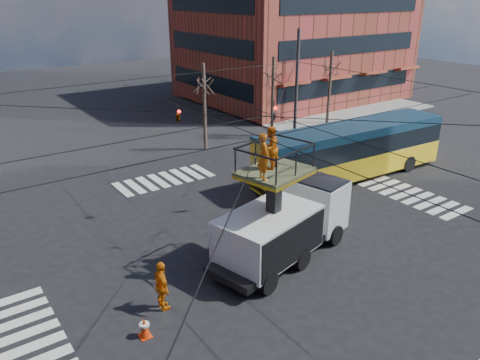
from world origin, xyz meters
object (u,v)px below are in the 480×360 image
utility_truck (285,213)px  city_bus (351,150)px  traffic_cone (144,327)px  worker_ground (162,286)px  flagger (291,184)px

utility_truck → city_bus: bearing=13.2°
utility_truck → traffic_cone: 7.27m
utility_truck → city_bus: (9.04, 4.62, -0.24)m
traffic_cone → city_bus: bearing=20.4°
worker_ground → city_bus: bearing=-67.1°
traffic_cone → worker_ground: 1.59m
city_bus → traffic_cone: bearing=-156.1°
utility_truck → flagger: bearing=32.1°
city_bus → flagger: city_bus is taller
city_bus → flagger: 5.24m
city_bus → flagger: (-5.15, -0.59, -0.77)m
traffic_cone → flagger: bearing=26.3°
utility_truck → traffic_cone: bearing=177.0°
utility_truck → traffic_cone: size_ratio=10.00×
city_bus → traffic_cone: city_bus is taller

